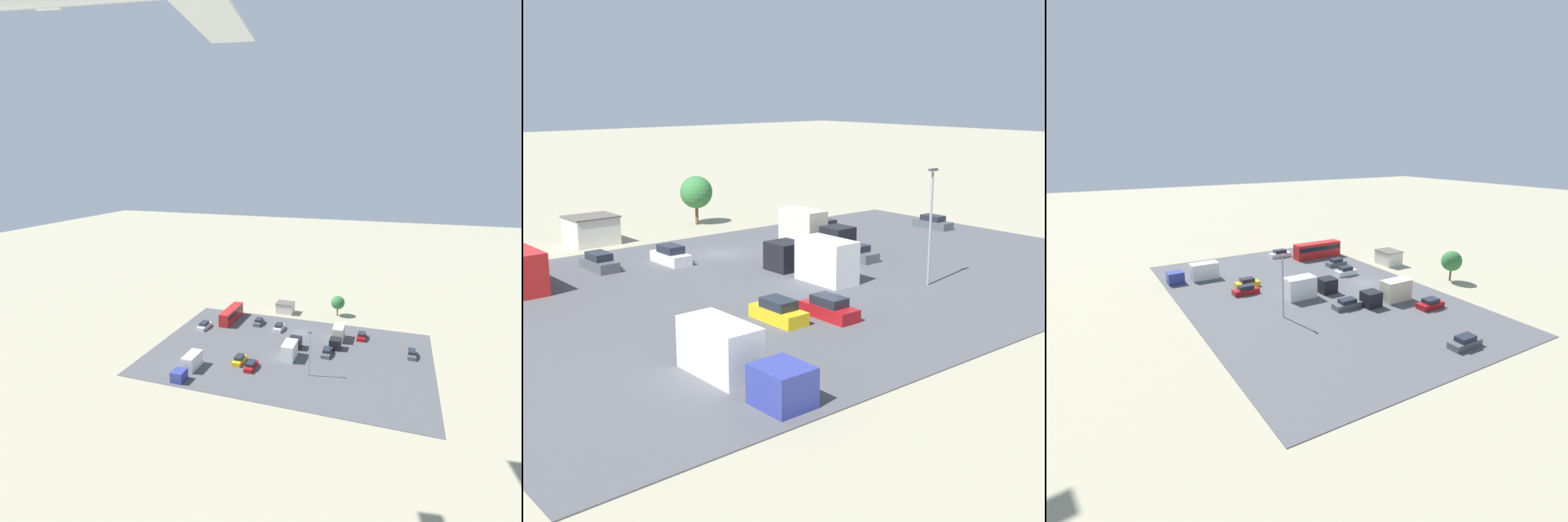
{
  "view_description": "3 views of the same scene",
  "coord_description": "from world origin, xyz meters",
  "views": [
    {
      "loc": [
        -20.18,
        91.05,
        41.1
      ],
      "look_at": [
        -1.33,
        35.14,
        26.5
      ],
      "focal_mm": 28.0,
      "sensor_mm": 36.0,
      "label": 1
    },
    {
      "loc": [
        38.32,
        54.89,
        15.34
      ],
      "look_at": [
        3.09,
        12.96,
        2.2
      ],
      "focal_mm": 50.0,
      "sensor_mm": 36.0,
      "label": 2
    },
    {
      "loc": [
        -54.39,
        44.29,
        23.71
      ],
      "look_at": [
        -2.34,
        13.57,
        6.65
      ],
      "focal_mm": 28.0,
      "sensor_mm": 36.0,
      "label": 3
    }
  ],
  "objects": [
    {
      "name": "ground_plane",
      "position": [
        0.0,
        0.0,
        0.0
      ],
      "size": [
        400.0,
        400.0,
        0.0
      ],
      "primitive_type": "plane",
      "color": "gray"
    },
    {
      "name": "parking_lot_surface",
      "position": [
        0.0,
        11.85,
        0.04
      ],
      "size": [
        59.5,
        39.71,
        0.08
      ],
      "color": "#4C4C51",
      "rests_on": "ground"
    },
    {
      "name": "shed_building",
      "position": [
        7.36,
        -11.84,
        1.47
      ],
      "size": [
        4.8,
        3.94,
        2.92
      ],
      "color": "silver",
      "rests_on": "ground"
    },
    {
      "name": "bus",
      "position": [
        19.32,
        -1.76,
        1.86
      ],
      "size": [
        2.57,
        10.69,
        3.31
      ],
      "color": "red",
      "rests_on": "ground"
    },
    {
      "name": "parked_car_0",
      "position": [
        5.64,
        0.33,
        0.76
      ],
      "size": [
        1.87,
        4.16,
        1.64
      ],
      "rotation": [
        0.0,
        0.0,
        3.14
      ],
      "color": "silver",
      "rests_on": "ground"
    },
    {
      "name": "parked_car_1",
      "position": [
        11.59,
        -1.57,
        0.71
      ],
      "size": [
        1.83,
        4.16,
        1.52
      ],
      "rotation": [
        0.0,
        0.0,
        3.14
      ],
      "color": "#4C5156",
      "rests_on": "ground"
    },
    {
      "name": "parked_car_2",
      "position": [
        -25.38,
        4.77,
        0.68
      ],
      "size": [
        1.73,
        4.45,
        1.45
      ],
      "color": "#4C5156",
      "rests_on": "ground"
    },
    {
      "name": "parked_car_3",
      "position": [
        5.62,
        20.74,
        0.7
      ],
      "size": [
        1.74,
        4.35,
        1.5
      ],
      "rotation": [
        0.0,
        0.0,
        3.14
      ],
      "color": "maroon",
      "rests_on": "ground"
    },
    {
      "name": "parked_car_4",
      "position": [
        -14.33,
        -1.07,
        0.7
      ],
      "size": [
        1.92,
        4.19,
        1.48
      ],
      "rotation": [
        0.0,
        0.0,
        3.14
      ],
      "color": "maroon",
      "rests_on": "ground"
    },
    {
      "name": "parked_car_5",
      "position": [
        -7.92,
        9.81,
        0.68
      ],
      "size": [
        1.83,
        4.58,
        1.44
      ],
      "color": "#4C5156",
      "rests_on": "ground"
    },
    {
      "name": "parked_car_6",
      "position": [
        23.83,
        5.17,
        0.74
      ],
      "size": [
        1.95,
        4.77,
        1.58
      ],
      "rotation": [
        0.0,
        0.0,
        3.14
      ],
      "color": "silver",
      "rests_on": "ground"
    },
    {
      "name": "parked_car_7",
      "position": [
        8.79,
        19.16,
        0.73
      ],
      "size": [
        1.83,
        4.21,
        1.55
      ],
      "color": "gold",
      "rests_on": "ground"
    },
    {
      "name": "parked_truck_0",
      "position": [
        -0.6,
        12.4,
        1.68
      ],
      "size": [
        2.6,
        9.02,
        3.49
      ],
      "rotation": [
        0.0,
        0.0,
        3.14
      ],
      "color": "black",
      "rests_on": "ground"
    },
    {
      "name": "parked_truck_1",
      "position": [
        17.11,
        25.72,
        1.45
      ],
      "size": [
        2.41,
        9.18,
        2.99
      ],
      "color": "navy",
      "rests_on": "ground"
    },
    {
      "name": "parked_truck_2",
      "position": [
        -9.2,
        2.68,
        1.62
      ],
      "size": [
        2.44,
        8.71,
        3.36
      ],
      "color": "black",
      "rests_on": "ground"
    },
    {
      "name": "tree_near_shed",
      "position": [
        -6.72,
        -14.23,
        3.73
      ],
      "size": [
        3.68,
        3.68,
        5.58
      ],
      "color": "brown",
      "rests_on": "ground"
    },
    {
      "name": "light_pole_lot_centre",
      "position": [
        -6.08,
        19.76,
        5.13
      ],
      "size": [
        0.9,
        0.28,
        9.22
      ],
      "color": "gray",
      "rests_on": "ground"
    }
  ]
}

